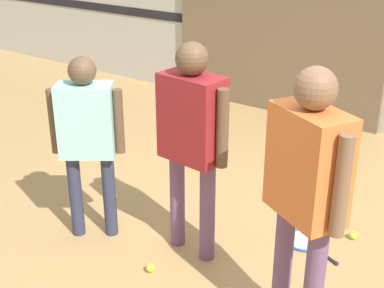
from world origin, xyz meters
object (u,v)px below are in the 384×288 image
person_instructor (192,129)px  person_student_left (87,130)px  person_student_right (307,178)px  tennis_ball_near_instructor (150,268)px  tennis_ball_by_spare_racket (353,235)px  tennis_ball_stray_left (113,196)px  racket_spare_on_floor (306,241)px

person_instructor → person_student_left: (-0.76, -0.26, -0.10)m
person_student_right → tennis_ball_near_instructor: bearing=34.3°
person_student_right → tennis_ball_by_spare_racket: bearing=-59.8°
person_student_left → tennis_ball_by_spare_racket: person_student_left is taller
person_student_left → tennis_ball_near_instructor: 1.10m
person_student_left → tennis_ball_stray_left: (-0.27, 0.49, -0.86)m
tennis_ball_near_instructor → racket_spare_on_floor: bearing=52.8°
person_student_right → racket_spare_on_floor: 1.37m
tennis_ball_by_spare_racket → person_student_right: bearing=-88.2°
person_instructor → person_student_right: 1.02m
tennis_ball_near_instructor → person_student_left: bearing=169.1°
person_instructor → person_student_left: size_ratio=1.11×
person_instructor → racket_spare_on_floor: bearing=47.3°
tennis_ball_by_spare_racket → tennis_ball_stray_left: size_ratio=1.00×
tennis_ball_near_instructor → tennis_ball_by_spare_racket: same height
racket_spare_on_floor → person_student_right: bearing=-46.4°
tennis_ball_by_spare_racket → tennis_ball_stray_left: 2.07m
person_student_left → tennis_ball_near_instructor: bearing=-46.2°
person_instructor → person_student_right: bearing=-10.7°
person_student_left → racket_spare_on_floor: bearing=-4.4°
person_student_right → tennis_ball_stray_left: size_ratio=24.98×
person_instructor → racket_spare_on_floor: person_instructor is taller
tennis_ball_by_spare_racket → tennis_ball_stray_left: same height
tennis_ball_by_spare_racket → person_instructor: bearing=-137.8°
tennis_ball_by_spare_racket → tennis_ball_stray_left: (-1.97, -0.63, 0.00)m
person_student_left → tennis_ball_near_instructor: person_student_left is taller
tennis_ball_stray_left → tennis_ball_near_instructor: bearing=-33.2°
tennis_ball_near_instructor → tennis_ball_by_spare_racket: size_ratio=1.00×
person_student_right → tennis_ball_stray_left: bearing=14.1°
racket_spare_on_floor → tennis_ball_stray_left: bearing=-144.0°
person_instructor → tennis_ball_by_spare_racket: 1.59m
tennis_ball_stray_left → person_student_left: bearing=-61.2°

